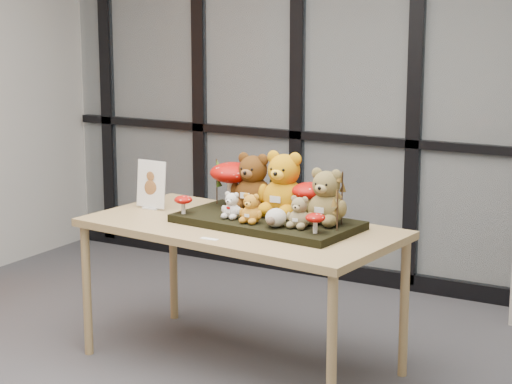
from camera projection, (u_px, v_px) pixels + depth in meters
The scene contains 22 objects.
room_shell at pixel (145, 73), 4.36m from camera, with size 5.00×5.00×5.00m.
glass_partition at pixel (354, 87), 6.52m from camera, with size 4.90×0.06×2.78m.
display_table at pixel (241, 236), 5.08m from camera, with size 1.81×1.04×0.81m.
diorama_tray at pixel (267, 222), 5.05m from camera, with size 1.00×0.50×0.04m, color black.
bear_pooh_yellow at pixel (284, 180), 5.07m from camera, with size 0.30×0.27×0.39m, color #CA850B, non-canonical shape.
bear_brown_medium at pixel (253, 179), 5.21m from camera, with size 0.27×0.25×0.36m, color #49280C, non-canonical shape.
bear_tan_back at pixel (326, 193), 4.89m from camera, with size 0.25×0.23×0.33m, color brown, non-canonical shape.
bear_small_yellow at pixel (251, 207), 4.92m from camera, with size 0.13×0.12×0.18m, color orange, non-canonical shape.
bear_white_bow at pixel (232, 204), 5.02m from camera, with size 0.12×0.11×0.16m, color silver, non-canonical shape.
bear_beige_small at pixel (299, 210), 4.81m from camera, with size 0.14×0.13×0.19m, color olive, non-canonical shape.
plush_cream_hedgehog at pixel (276, 217), 4.83m from camera, with size 0.08×0.08×0.11m, color beige, non-canonical shape.
mushroom_back_left at pixel (232, 182), 5.30m from camera, with size 0.25×0.25×0.28m, color #980904, non-canonical shape.
mushroom_back_right at pixel (310, 199), 4.99m from camera, with size 0.20×0.20×0.22m, color #980904, non-canonical shape.
mushroom_front_left at pixel (183, 204), 5.13m from camera, with size 0.10×0.10×0.11m, color #980904, non-canonical shape.
mushroom_front_right at pixel (315, 222), 4.70m from camera, with size 0.10×0.10×0.11m, color #980904, non-canonical shape.
sprig_green_far_left at pixel (217, 182), 5.37m from camera, with size 0.05×0.05×0.26m, color #1C3C0D, non-canonical shape.
sprig_green_mid_left at pixel (244, 182), 5.32m from camera, with size 0.05×0.05×0.28m, color #1C3C0D, non-canonical shape.
sprig_dry_far_right at pixel (342, 198), 4.87m from camera, with size 0.05×0.05×0.28m, color brown, non-canonical shape.
sprig_dry_mid_right at pixel (337, 210), 4.75m from camera, with size 0.05×0.05×0.21m, color brown, non-canonical shape.
sprig_green_centre at pixel (271, 192), 5.24m from camera, with size 0.05×0.05×0.20m, color #1C3C0D, non-canonical shape.
sign_holder at pixel (151, 187), 5.44m from camera, with size 0.20×0.06×0.29m.
label_card at pixel (209, 239), 4.76m from camera, with size 0.10×0.03×0.00m, color white.
Camera 1 is at (2.61, -3.56, 2.01)m, focal length 65.00 mm.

